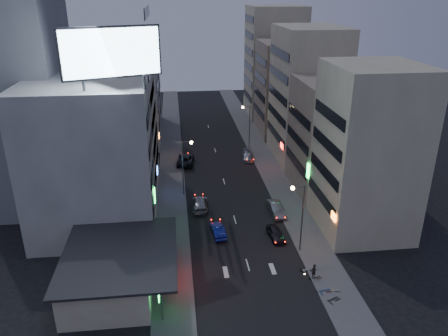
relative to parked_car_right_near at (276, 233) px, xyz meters
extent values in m
plane|color=black|center=(-4.19, -9.00, -0.65)|extent=(180.00, 180.00, 0.00)
cube|color=#4C4C4F|center=(-12.19, 21.00, -0.59)|extent=(4.00, 120.00, 0.12)
cube|color=#4C4C4F|center=(3.81, 21.00, -0.59)|extent=(4.00, 120.00, 0.12)
cube|color=beige|center=(-18.19, -7.00, 1.15)|extent=(8.00, 12.00, 3.60)
cube|color=black|center=(-17.19, -7.00, 3.10)|extent=(11.00, 13.00, 0.25)
cube|color=black|center=(-13.09, -7.00, 2.45)|extent=(0.12, 4.00, 0.90)
cube|color=#FF1E14|center=(-13.01, -7.00, 2.45)|extent=(0.04, 3.70, 0.70)
cube|color=#B3B3AE|center=(-21.19, 11.00, 8.35)|extent=(14.00, 24.00, 18.00)
cube|color=gray|center=(-30.19, 14.00, 16.35)|extent=(10.00, 14.00, 34.00)
cube|color=beige|center=(10.81, 1.50, 9.35)|extent=(10.00, 11.00, 20.00)
cube|color=gray|center=(11.31, 13.00, 7.35)|extent=(11.00, 12.00, 16.00)
cube|color=beige|center=(10.81, 26.00, 10.35)|extent=(10.00, 14.00, 22.00)
cube|color=#B3B3AE|center=(-19.69, 36.00, 9.35)|extent=(11.00, 10.00, 20.00)
cube|color=gray|center=(-20.19, 49.00, 6.85)|extent=(12.00, 10.00, 15.00)
cube|color=gray|center=(11.31, 41.00, 8.35)|extent=(11.00, 12.00, 18.00)
cube|color=beige|center=(11.81, 55.00, 11.35)|extent=(12.00, 12.00, 24.00)
cylinder|color=#595B60|center=(-20.19, 1.00, 18.10)|extent=(0.30, 0.30, 1.50)
cylinder|color=#595B60|center=(-14.19, 1.00, 18.10)|extent=(0.30, 0.30, 1.50)
cube|color=black|center=(-17.19, 1.00, 21.05)|extent=(9.52, 3.75, 5.00)
cube|color=#B7E0F4|center=(-17.11, 0.79, 21.05)|extent=(9.04, 3.34, 4.60)
cylinder|color=#595B60|center=(2.11, -3.00, 3.47)|extent=(0.16, 0.16, 8.00)
cylinder|color=#595B60|center=(1.41, -3.00, 7.37)|extent=(1.40, 0.10, 0.10)
sphere|color=#FFD88C|center=(0.81, -3.00, 7.27)|extent=(0.44, 0.44, 0.44)
cylinder|color=#595B60|center=(-10.49, 13.00, 3.47)|extent=(0.16, 0.16, 8.00)
cylinder|color=#595B60|center=(-9.79, 13.00, 7.37)|extent=(1.40, 0.10, 0.10)
sphere|color=#FFD88C|center=(-9.19, 13.00, 7.27)|extent=(0.44, 0.44, 0.44)
cylinder|color=#595B60|center=(2.11, 31.00, 3.47)|extent=(0.16, 0.16, 8.00)
cylinder|color=#595B60|center=(1.41, 31.00, 7.37)|extent=(1.40, 0.10, 0.10)
sphere|color=#FFD88C|center=(0.81, 31.00, 7.27)|extent=(0.44, 0.44, 0.44)
imported|color=#26252A|center=(0.00, 0.00, 0.00)|extent=(1.86, 3.94, 1.30)
imported|color=gray|center=(1.41, 5.91, 0.10)|extent=(1.89, 4.64, 1.50)
imported|color=#27282C|center=(-9.79, 25.11, 0.14)|extent=(3.22, 5.92, 1.58)
imported|color=#A3A6AB|center=(1.03, 25.81, 0.01)|extent=(2.31, 4.70, 1.32)
imported|color=navy|center=(-6.77, 1.44, 0.01)|extent=(1.84, 4.16, 1.33)
imported|color=gray|center=(-8.41, 8.63, 0.07)|extent=(2.31, 5.05, 1.43)
imported|color=black|center=(2.11, -8.01, 0.23)|extent=(0.66, 0.57, 1.52)
camera|label=1|loc=(-11.29, -43.77, 26.92)|focal=35.00mm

